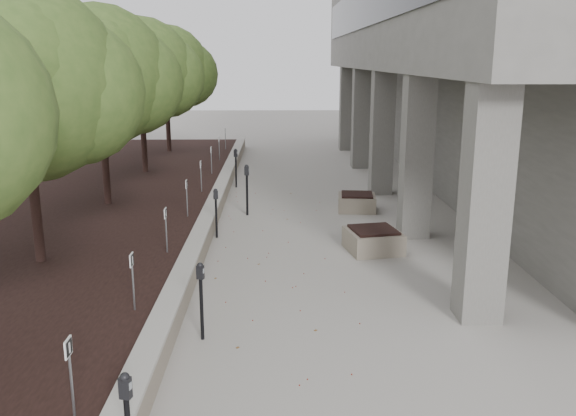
{
  "coord_description": "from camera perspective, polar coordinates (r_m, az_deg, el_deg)",
  "views": [
    {
      "loc": [
        -0.04,
        -8.64,
        4.34
      ],
      "look_at": [
        0.21,
        4.62,
        1.07
      ],
      "focal_mm": 37.66,
      "sensor_mm": 36.0,
      "label": 1
    }
  ],
  "objects": [
    {
      "name": "crabapple_tree_5",
      "position": [
        27.09,
        -11.41,
        11.0
      ],
      "size": [
        4.6,
        4.0,
        5.44
      ],
      "primitive_type": null,
      "color": "#395520",
      "rests_on": "planting_bed"
    },
    {
      "name": "parking_meter_2",
      "position": [
        9.69,
        -8.18,
        -8.72
      ],
      "size": [
        0.15,
        0.12,
        1.29
      ],
      "primitive_type": null,
      "rotation": [
        0.0,
        0.0,
        -0.28
      ],
      "color": "black",
      "rests_on": "ground"
    },
    {
      "name": "berry_scatter",
      "position": [
        14.31,
        -1.28,
        -3.77
      ],
      "size": [
        3.3,
        14.1,
        0.02
      ],
      "primitive_type": null,
      "color": "maroon",
      "rests_on": "ground"
    },
    {
      "name": "parking_meter_4",
      "position": [
        17.19,
        -3.89,
        1.71
      ],
      "size": [
        0.16,
        0.12,
        1.47
      ],
      "primitive_type": null,
      "rotation": [
        0.0,
        0.0,
        -0.12
      ],
      "color": "black",
      "rests_on": "ground"
    },
    {
      "name": "parking_sign_5",
      "position": [
        18.61,
        -8.21,
        2.98
      ],
      "size": [
        0.04,
        0.22,
        0.96
      ],
      "primitive_type": null,
      "color": "black",
      "rests_on": "planting_bed"
    },
    {
      "name": "parking_sign_1",
      "position": [
        7.42,
        -19.8,
        -14.86
      ],
      "size": [
        0.04,
        0.22,
        0.96
      ],
      "primitive_type": null,
      "color": "black",
      "rests_on": "planting_bed"
    },
    {
      "name": "parking_sign_4",
      "position": [
        15.7,
        -9.52,
        0.91
      ],
      "size": [
        0.04,
        0.22,
        0.96
      ],
      "primitive_type": null,
      "color": "black",
      "rests_on": "planting_bed"
    },
    {
      "name": "crabapple_tree_2",
      "position": [
        12.64,
        -23.41,
        7.18
      ],
      "size": [
        4.6,
        4.0,
        5.44
      ],
      "primitive_type": null,
      "color": "#395520",
      "rests_on": "planting_bed"
    },
    {
      "name": "parking_sign_2",
      "position": [
        10.04,
        -14.43,
        -6.77
      ],
      "size": [
        0.04,
        0.22,
        0.96
      ],
      "primitive_type": null,
      "color": "black",
      "rests_on": "planting_bed"
    },
    {
      "name": "planting_bed",
      "position": [
        18.92,
        -17.83,
        0.53
      ],
      "size": [
        7.0,
        26.0,
        0.4
      ],
      "primitive_type": "cube",
      "color": "black",
      "rests_on": "ground"
    },
    {
      "name": "crabapple_tree_4",
      "position": [
        22.19,
        -13.69,
        10.31
      ],
      "size": [
        4.6,
        4.0,
        5.44
      ],
      "primitive_type": null,
      "color": "#395520",
      "rests_on": "planting_bed"
    },
    {
      "name": "parking_sign_3",
      "position": [
        12.83,
        -11.43,
        -2.09
      ],
      "size": [
        0.04,
        0.22,
        0.96
      ],
      "primitive_type": null,
      "color": "black",
      "rests_on": "planting_bed"
    },
    {
      "name": "parking_meter_3",
      "position": [
        15.08,
        -6.8,
        -0.5
      ],
      "size": [
        0.15,
        0.12,
        1.26
      ],
      "primitive_type": null,
      "rotation": [
        0.0,
        0.0,
        0.31
      ],
      "color": "black",
      "rests_on": "ground"
    },
    {
      "name": "crabapple_tree_3",
      "position": [
        17.35,
        -17.23,
        9.2
      ],
      "size": [
        4.6,
        4.0,
        5.44
      ],
      "primitive_type": null,
      "color": "#395520",
      "rests_on": "planting_bed"
    },
    {
      "name": "planter_back",
      "position": [
        17.93,
        6.51,
        0.58
      ],
      "size": [
        1.18,
        1.18,
        0.5
      ],
      "primitive_type": null,
      "rotation": [
        0.0,
        0.0,
        -0.1
      ],
      "color": "gray",
      "rests_on": "ground"
    },
    {
      "name": "parking_meter_5",
      "position": [
        21.04,
        -4.94,
        3.78
      ],
      "size": [
        0.16,
        0.14,
        1.36
      ],
      "primitive_type": null,
      "rotation": [
        0.0,
        0.0,
        -0.36
      ],
      "color": "black",
      "rests_on": "ground"
    },
    {
      "name": "planter_front",
      "position": [
        14.16,
        8.06,
        -2.99
      ],
      "size": [
        1.37,
        1.37,
        0.54
      ],
      "primitive_type": null,
      "rotation": [
        0.0,
        0.0,
        0.19
      ],
      "color": "gray",
      "rests_on": "ground"
    },
    {
      "name": "parking_sign_6",
      "position": [
        21.54,
        -7.25,
        4.49
      ],
      "size": [
        0.04,
        0.22,
        0.96
      ],
      "primitive_type": null,
      "color": "black",
      "rests_on": "planting_bed"
    },
    {
      "name": "parking_sign_8",
      "position": [
        27.46,
        -5.94,
        6.53
      ],
      "size": [
        0.04,
        0.22,
        0.96
      ],
      "primitive_type": null,
      "color": "black",
      "rests_on": "planting_bed"
    },
    {
      "name": "retaining_wall",
      "position": [
        18.19,
        -6.69,
        0.76
      ],
      "size": [
        0.39,
        26.0,
        0.5
      ],
      "primitive_type": null,
      "color": "gray",
      "rests_on": "ground"
    },
    {
      "name": "ground",
      "position": [
        9.67,
        -0.76,
        -12.83
      ],
      "size": [
        90.0,
        90.0,
        0.0
      ],
      "primitive_type": "plane",
      "color": "#9D9991",
      "rests_on": "ground"
    },
    {
      "name": "parking_sign_7",
      "position": [
        24.5,
        -6.51,
        5.63
      ],
      "size": [
        0.04,
        0.22,
        0.96
      ],
      "primitive_type": null,
      "color": "black",
      "rests_on": "planting_bed"
    }
  ]
}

